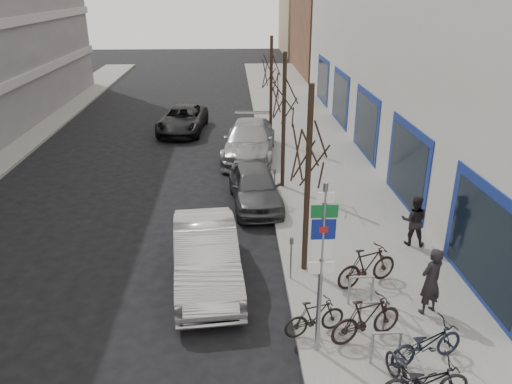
{
  "coord_description": "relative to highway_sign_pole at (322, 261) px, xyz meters",
  "views": [
    {
      "loc": [
        0.6,
        -8.97,
        7.75
      ],
      "look_at": [
        1.27,
        4.91,
        2.0
      ],
      "focal_mm": 35.0,
      "sensor_mm": 36.0,
      "label": 1
    }
  ],
  "objects": [
    {
      "name": "tree_near",
      "position": [
        0.2,
        3.51,
        1.65
      ],
      "size": [
        1.8,
        1.8,
        5.5
      ],
      "color": "black",
      "rests_on": "ground"
    },
    {
      "name": "pedestrian_far",
      "position": [
        3.81,
        4.83,
        -1.48
      ],
      "size": [
        0.71,
        0.58,
        1.67
      ],
      "primitive_type": "imported",
      "rotation": [
        0.0,
        0.0,
        2.85
      ],
      "color": "black",
      "rests_on": "sidewalk_east"
    },
    {
      "name": "bike_rack",
      "position": [
        1.4,
        0.61,
        -1.8
      ],
      "size": [
        0.66,
        2.26,
        0.83
      ],
      "color": "gray",
      "rests_on": "sidewalk_east"
    },
    {
      "name": "bike_mid_inner",
      "position": [
        0.04,
        0.58,
        -1.84
      ],
      "size": [
        1.62,
        0.9,
        0.94
      ],
      "primitive_type": "imported",
      "rotation": [
        0.0,
        0.0,
        1.87
      ],
      "color": "black",
      "rests_on": "sidewalk_east"
    },
    {
      "name": "bike_far_curb",
      "position": [
        1.87,
        -1.56,
        -1.76
      ],
      "size": [
        1.81,
        0.65,
        1.09
      ],
      "primitive_type": "imported",
      "rotation": [
        0.0,
        0.0,
        1.63
      ],
      "color": "black",
      "rests_on": "sidewalk_east"
    },
    {
      "name": "parked_car_front",
      "position": [
        -2.6,
        3.21,
        -1.64
      ],
      "size": [
        2.2,
        5.11,
        1.64
      ],
      "primitive_type": "imported",
      "rotation": [
        0.0,
        0.0,
        0.1
      ],
      "color": "#B4B4B9",
      "rests_on": "ground"
    },
    {
      "name": "tan_building_far",
      "position": [
        11.1,
        55.01,
        2.04
      ],
      "size": [
        13.0,
        12.0,
        9.0
      ],
      "primitive_type": "cube",
      "color": "#937A5B",
      "rests_on": "ground"
    },
    {
      "name": "sidewalk_east",
      "position": [
        2.1,
        10.01,
        -2.38
      ],
      "size": [
        5.0,
        70.0,
        0.15
      ],
      "primitive_type": "cube",
      "color": "slate",
      "rests_on": "ground"
    },
    {
      "name": "pedestrian_near",
      "position": [
        3.0,
        1.29,
        -1.42
      ],
      "size": [
        0.77,
        0.66,
        1.79
      ],
      "primitive_type": "imported",
      "rotation": [
        0.0,
        0.0,
        3.57
      ],
      "color": "black",
      "rests_on": "sidewalk_east"
    },
    {
      "name": "parked_car_back",
      "position": [
        -1.0,
        14.23,
        -1.62
      ],
      "size": [
        3.0,
        6.03,
        1.68
      ],
      "primitive_type": "imported",
      "rotation": [
        0.0,
        0.0,
        -0.11
      ],
      "color": "#949498",
      "rests_on": "ground"
    },
    {
      "name": "tree_mid",
      "position": [
        0.2,
        10.01,
        1.65
      ],
      "size": [
        1.8,
        1.8,
        5.5
      ],
      "color": "black",
      "rests_on": "ground"
    },
    {
      "name": "parked_car_mid",
      "position": [
        -1.0,
        8.53,
        -1.71
      ],
      "size": [
        2.12,
        4.52,
        1.5
      ],
      "primitive_type": "imported",
      "rotation": [
        0.0,
        0.0,
        0.08
      ],
      "color": "#46474B",
      "rests_on": "ground"
    },
    {
      "name": "meter_mid",
      "position": [
        -0.25,
        8.51,
        -1.54
      ],
      "size": [
        0.1,
        0.08,
        1.27
      ],
      "color": "gray",
      "rests_on": "sidewalk_east"
    },
    {
      "name": "bike_far_inner",
      "position": [
        1.78,
        2.6,
        -1.73
      ],
      "size": [
        1.99,
        1.26,
        1.16
      ],
      "primitive_type": "imported",
      "rotation": [
        0.0,
        0.0,
        1.97
      ],
      "color": "black",
      "rests_on": "sidewalk_east"
    },
    {
      "name": "bike_mid_curb",
      "position": [
        2.3,
        -0.47,
        -1.76
      ],
      "size": [
        1.89,
        1.08,
        1.1
      ],
      "primitive_type": "imported",
      "rotation": [
        0.0,
        0.0,
        1.88
      ],
      "color": "black",
      "rests_on": "sidewalk_east"
    },
    {
      "name": "meter_front",
      "position": [
        -0.25,
        3.01,
        -1.54
      ],
      "size": [
        0.1,
        0.08,
        1.27
      ],
      "color": "gray",
      "rests_on": "sidewalk_east"
    },
    {
      "name": "lane_car",
      "position": [
        -4.64,
        19.01,
        -1.74
      ],
      "size": [
        2.84,
        5.34,
        1.43
      ],
      "primitive_type": "imported",
      "rotation": [
        0.0,
        0.0,
        -0.09
      ],
      "color": "black",
      "rests_on": "ground"
    },
    {
      "name": "bike_near_left",
      "position": [
        1.59,
        -1.38,
        -1.81
      ],
      "size": [
        0.86,
        1.71,
        1.0
      ],
      "primitive_type": "imported",
      "rotation": [
        0.0,
        0.0,
        0.23
      ],
      "color": "black",
      "rests_on": "sidewalk_east"
    },
    {
      "name": "ground",
      "position": [
        -2.4,
        0.01,
        -2.46
      ],
      "size": [
        120.0,
        120.0,
        0.0
      ],
      "primitive_type": "plane",
      "color": "black",
      "rests_on": "ground"
    },
    {
      "name": "bike_near_right",
      "position": [
        1.18,
        0.33,
        -1.74
      ],
      "size": [
        1.94,
        1.15,
        1.13
      ],
      "primitive_type": "imported",
      "rotation": [
        0.0,
        0.0,
        1.91
      ],
      "color": "black",
      "rests_on": "sidewalk_east"
    },
    {
      "name": "tree_far",
      "position": [
        0.2,
        16.51,
        1.65
      ],
      "size": [
        1.8,
        1.8,
        5.5
      ],
      "color": "black",
      "rests_on": "ground"
    },
    {
      "name": "highway_sign_pole",
      "position": [
        0.0,
        0.0,
        0.0
      ],
      "size": [
        0.55,
        0.1,
        4.2
      ],
      "color": "gray",
      "rests_on": "ground"
    },
    {
      "name": "brick_building_far",
      "position": [
        10.6,
        40.01,
        1.54
      ],
      "size": [
        12.0,
        14.0,
        8.0
      ],
      "primitive_type": "cube",
      "color": "brown",
      "rests_on": "ground"
    },
    {
      "name": "meter_back",
      "position": [
        -0.25,
        14.01,
        -1.54
      ],
      "size": [
        0.1,
        0.08,
        1.27
      ],
      "color": "gray",
      "rests_on": "sidewalk_east"
    }
  ]
}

